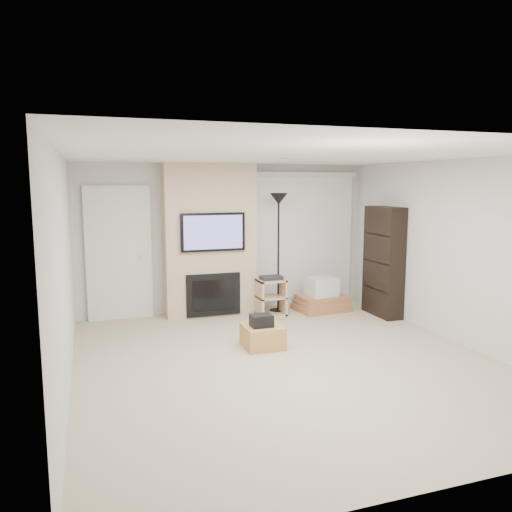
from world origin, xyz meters
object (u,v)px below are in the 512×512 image
object	(u,v)px
floor_lamp	(279,219)
box_stack	(321,298)
ottoman	(263,336)
av_stand	(271,294)
bookshelf	(384,262)

from	to	relation	value
floor_lamp	box_stack	distance (m)	1.56
box_stack	floor_lamp	bearing A→B (deg)	169.93
ottoman	floor_lamp	size ratio (longest dim) A/B	0.25
floor_lamp	box_stack	size ratio (longest dim) A/B	2.19
av_stand	box_stack	xyz separation A→B (m)	(0.92, 0.01, -0.13)
av_stand	bookshelf	xyz separation A→B (m)	(1.75, -0.59, 0.55)
ottoman	box_stack	world-z (taller)	box_stack
ottoman	box_stack	size ratio (longest dim) A/B	0.54
floor_lamp	av_stand	bearing A→B (deg)	-141.76
av_stand	bookshelf	distance (m)	1.93
floor_lamp	box_stack	bearing A→B (deg)	-10.07
bookshelf	floor_lamp	bearing A→B (deg)	155.11
av_stand	bookshelf	bearing A→B (deg)	-18.58
floor_lamp	box_stack	world-z (taller)	floor_lamp
ottoman	floor_lamp	bearing A→B (deg)	62.60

